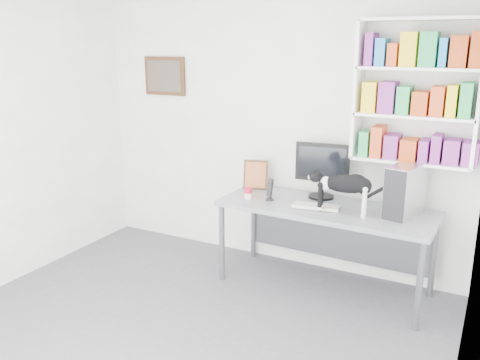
{
  "coord_description": "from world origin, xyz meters",
  "views": [
    {
      "loc": [
        2.09,
        -2.72,
        2.27
      ],
      "look_at": [
        -0.13,
        1.53,
        0.96
      ],
      "focal_mm": 38.0,
      "sensor_mm": 36.0,
      "label": 1
    }
  ],
  "objects_px": {
    "monitor": "(322,170)",
    "speaker": "(270,189)",
    "bookshelf": "(416,92)",
    "pc_tower": "(405,190)",
    "soup_can": "(248,193)",
    "leaning_print": "(256,174)",
    "keyboard": "(316,206)",
    "desk": "(324,248)",
    "cat": "(344,194)"
  },
  "relations": [
    {
      "from": "soup_can",
      "to": "leaning_print",
      "type": "bearing_deg",
      "value": 104.38
    },
    {
      "from": "monitor",
      "to": "pc_tower",
      "type": "height_order",
      "value": "monitor"
    },
    {
      "from": "bookshelf",
      "to": "pc_tower",
      "type": "distance_m",
      "value": 0.84
    },
    {
      "from": "bookshelf",
      "to": "soup_can",
      "type": "bearing_deg",
      "value": -163.47
    },
    {
      "from": "bookshelf",
      "to": "cat",
      "type": "bearing_deg",
      "value": -135.14
    },
    {
      "from": "bookshelf",
      "to": "cat",
      "type": "relative_size",
      "value": 2.04
    },
    {
      "from": "keyboard",
      "to": "pc_tower",
      "type": "bearing_deg",
      "value": 3.94
    },
    {
      "from": "leaning_print",
      "to": "monitor",
      "type": "bearing_deg",
      "value": -15.81
    },
    {
      "from": "desk",
      "to": "speaker",
      "type": "height_order",
      "value": "speaker"
    },
    {
      "from": "keyboard",
      "to": "soup_can",
      "type": "height_order",
      "value": "soup_can"
    },
    {
      "from": "keyboard",
      "to": "leaning_print",
      "type": "relative_size",
      "value": 1.37
    },
    {
      "from": "monitor",
      "to": "keyboard",
      "type": "relative_size",
      "value": 1.3
    },
    {
      "from": "keyboard",
      "to": "pc_tower",
      "type": "xyz_separation_m",
      "value": [
        0.73,
        0.17,
        0.21
      ]
    },
    {
      "from": "cat",
      "to": "bookshelf",
      "type": "bearing_deg",
      "value": 34.61
    },
    {
      "from": "bookshelf",
      "to": "speaker",
      "type": "relative_size",
      "value": 5.65
    },
    {
      "from": "keyboard",
      "to": "speaker",
      "type": "xyz_separation_m",
      "value": [
        -0.47,
        0.03,
        0.09
      ]
    },
    {
      "from": "keyboard",
      "to": "soup_can",
      "type": "distance_m",
      "value": 0.67
    },
    {
      "from": "desk",
      "to": "pc_tower",
      "type": "xyz_separation_m",
      "value": [
        0.67,
        0.07,
        0.63
      ]
    },
    {
      "from": "desk",
      "to": "soup_can",
      "type": "xyz_separation_m",
      "value": [
        -0.74,
        -0.12,
        0.46
      ]
    },
    {
      "from": "bookshelf",
      "to": "soup_can",
      "type": "distance_m",
      "value": 1.75
    },
    {
      "from": "monitor",
      "to": "leaning_print",
      "type": "relative_size",
      "value": 1.78
    },
    {
      "from": "speaker",
      "to": "soup_can",
      "type": "height_order",
      "value": "speaker"
    },
    {
      "from": "desk",
      "to": "cat",
      "type": "distance_m",
      "value": 0.65
    },
    {
      "from": "leaning_print",
      "to": "pc_tower",
      "type": "bearing_deg",
      "value": -22.36
    },
    {
      "from": "soup_can",
      "to": "keyboard",
      "type": "bearing_deg",
      "value": 2.05
    },
    {
      "from": "soup_can",
      "to": "cat",
      "type": "bearing_deg",
      "value": -2.07
    },
    {
      "from": "desk",
      "to": "keyboard",
      "type": "distance_m",
      "value": 0.44
    },
    {
      "from": "soup_can",
      "to": "speaker",
      "type": "bearing_deg",
      "value": 14.6
    },
    {
      "from": "desk",
      "to": "speaker",
      "type": "distance_m",
      "value": 0.75
    },
    {
      "from": "monitor",
      "to": "cat",
      "type": "xyz_separation_m",
      "value": [
        0.33,
        -0.39,
        -0.09
      ]
    },
    {
      "from": "pc_tower",
      "to": "leaning_print",
      "type": "bearing_deg",
      "value": -173.24
    },
    {
      "from": "speaker",
      "to": "soup_can",
      "type": "xyz_separation_m",
      "value": [
        -0.2,
        -0.05,
        -0.06
      ]
    },
    {
      "from": "soup_can",
      "to": "cat",
      "type": "height_order",
      "value": "cat"
    },
    {
      "from": "desk",
      "to": "monitor",
      "type": "xyz_separation_m",
      "value": [
        -0.13,
        0.23,
        0.68
      ]
    },
    {
      "from": "bookshelf",
      "to": "pc_tower",
      "type": "height_order",
      "value": "bookshelf"
    },
    {
      "from": "monitor",
      "to": "keyboard",
      "type": "xyz_separation_m",
      "value": [
        0.06,
        -0.33,
        -0.26
      ]
    },
    {
      "from": "bookshelf",
      "to": "desk",
      "type": "bearing_deg",
      "value": -155.75
    },
    {
      "from": "bookshelf",
      "to": "pc_tower",
      "type": "bearing_deg",
      "value": -86.42
    },
    {
      "from": "monitor",
      "to": "speaker",
      "type": "distance_m",
      "value": 0.53
    },
    {
      "from": "speaker",
      "to": "leaning_print",
      "type": "relative_size",
      "value": 0.72
    },
    {
      "from": "speaker",
      "to": "cat",
      "type": "distance_m",
      "value": 0.75
    },
    {
      "from": "keyboard",
      "to": "bookshelf",
      "type": "bearing_deg",
      "value": 19.38
    },
    {
      "from": "bookshelf",
      "to": "soup_can",
      "type": "xyz_separation_m",
      "value": [
        -1.39,
        -0.41,
        -0.98
      ]
    },
    {
      "from": "desk",
      "to": "pc_tower",
      "type": "height_order",
      "value": "pc_tower"
    },
    {
      "from": "monitor",
      "to": "speaker",
      "type": "bearing_deg",
      "value": -149.31
    },
    {
      "from": "leaning_print",
      "to": "soup_can",
      "type": "xyz_separation_m",
      "value": [
        0.09,
        -0.34,
        -0.1
      ]
    },
    {
      "from": "leaning_print",
      "to": "cat",
      "type": "bearing_deg",
      "value": -36.7
    },
    {
      "from": "speaker",
      "to": "soup_can",
      "type": "distance_m",
      "value": 0.22
    },
    {
      "from": "speaker",
      "to": "leaning_print",
      "type": "xyz_separation_m",
      "value": [
        -0.29,
        0.29,
        0.04
      ]
    },
    {
      "from": "monitor",
      "to": "pc_tower",
      "type": "bearing_deg",
      "value": -17.12
    }
  ]
}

